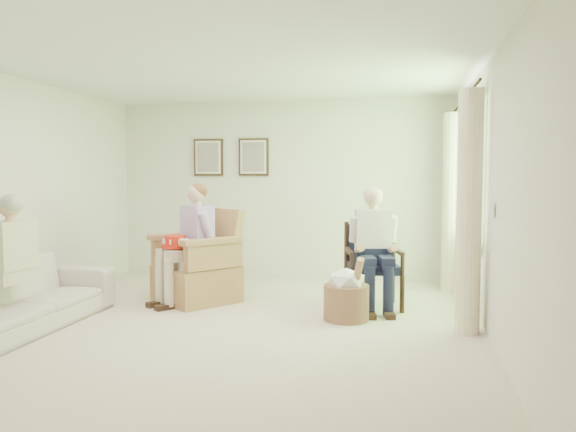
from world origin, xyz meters
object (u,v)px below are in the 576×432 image
object	(u,v)px
hatbox	(346,294)
sofa	(17,297)
wood_armchair	(374,262)
person_sofa	(5,256)
red_hat	(175,243)
person_wicker	(193,235)
person_dark	(373,240)
wicker_armchair	(198,272)

from	to	relation	value
hatbox	sofa	bearing A→B (deg)	-161.79
wood_armchair	sofa	distance (m)	3.77
wood_armchair	person_sofa	size ratio (longest dim) A/B	0.72
person_sofa	hatbox	xyz separation A→B (m)	(3.10, 1.16, -0.48)
person_sofa	red_hat	size ratio (longest dim) A/B	4.25
person_wicker	person_dark	xyz separation A→B (m)	(2.08, 0.14, -0.03)
person_wicker	red_hat	xyz separation A→B (m)	(-0.16, -0.15, -0.08)
person_dark	person_sofa	world-z (taller)	person_dark
person_dark	hatbox	bearing A→B (deg)	-126.01
wood_armchair	red_hat	distance (m)	2.30
red_hat	person_dark	bearing A→B (deg)	7.34
wicker_armchair	person_sofa	xyz separation A→B (m)	(-1.26, -1.71, 0.40)
person_dark	wicker_armchair	bearing A→B (deg)	167.65
sofa	person_wicker	bearing A→B (deg)	-41.44
wicker_armchair	sofa	bearing A→B (deg)	-91.28
person_dark	red_hat	size ratio (longest dim) A/B	4.40
wood_armchair	red_hat	bearing A→B (deg)	179.03
person_sofa	wood_armchair	bearing A→B (deg)	128.13
wood_armchair	hatbox	world-z (taller)	wood_armchair
person_wicker	wood_armchair	bearing A→B (deg)	45.49
person_dark	person_sofa	size ratio (longest dim) A/B	1.04
person_wicker	person_dark	world-z (taller)	person_wicker
wicker_armchair	person_dark	world-z (taller)	person_dark
wicker_armchair	sofa	xyz separation A→B (m)	(-1.26, -1.57, -0.02)
red_hat	hatbox	bearing A→B (deg)	-7.37
wood_armchair	person_sofa	world-z (taller)	person_sofa
hatbox	person_dark	bearing A→B (deg)	66.18
red_hat	person_sofa	bearing A→B (deg)	-127.90
wood_armchair	sofa	size ratio (longest dim) A/B	0.42
sofa	hatbox	bearing A→B (deg)	-71.79
wood_armchair	sofa	bearing A→B (deg)	-164.92
wicker_armchair	person_sofa	distance (m)	2.16
person_sofa	person_dark	bearing A→B (deg)	126.06
wood_armchair	red_hat	world-z (taller)	wood_armchair
person_wicker	hatbox	distance (m)	1.96
red_hat	person_wicker	bearing A→B (deg)	43.42
wood_armchair	person_dark	bearing A→B (deg)	-102.19
wicker_armchair	wood_armchair	world-z (taller)	wicker_armchair
person_wicker	person_sofa	distance (m)	2.01
wicker_armchair	hatbox	xyz separation A→B (m)	(1.84, -0.55, -0.08)
person_dark	red_hat	distance (m)	2.26
hatbox	person_wicker	bearing A→B (deg)	167.51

